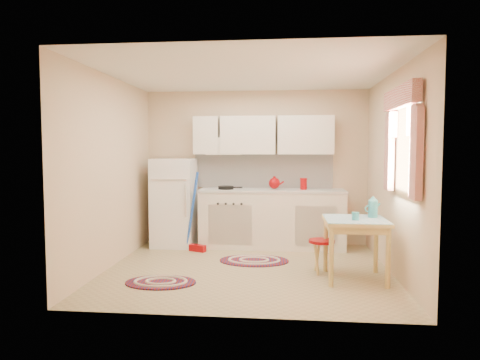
% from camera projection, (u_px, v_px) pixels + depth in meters
% --- Properties ---
extents(room_shell, '(3.64, 3.60, 2.52)m').
position_uv_depth(room_shell, '(261.00, 146.00, 5.63)').
color(room_shell, tan).
rests_on(room_shell, ground).
extents(fridge, '(0.65, 0.60, 1.40)m').
position_uv_depth(fridge, '(174.00, 202.00, 6.83)').
color(fridge, white).
rests_on(fridge, ground).
extents(broom, '(0.30, 0.22, 1.20)m').
position_uv_depth(broom, '(197.00, 212.00, 6.45)').
color(broom, blue).
rests_on(broom, ground).
extents(base_cabinets, '(2.25, 0.60, 0.88)m').
position_uv_depth(base_cabinets, '(272.00, 220.00, 6.75)').
color(base_cabinets, white).
rests_on(base_cabinets, ground).
extents(countertop, '(2.27, 0.62, 0.04)m').
position_uv_depth(countertop, '(272.00, 191.00, 6.72)').
color(countertop, beige).
rests_on(countertop, base_cabinets).
extents(frying_pan, '(0.25, 0.25, 0.05)m').
position_uv_depth(frying_pan, '(226.00, 188.00, 6.74)').
color(frying_pan, black).
rests_on(frying_pan, countertop).
extents(red_kettle, '(0.20, 0.18, 0.20)m').
position_uv_depth(red_kettle, '(274.00, 183.00, 6.71)').
color(red_kettle, '#930508').
rests_on(red_kettle, countertop).
extents(red_canister, '(0.12, 0.12, 0.16)m').
position_uv_depth(red_canister, '(304.00, 185.00, 6.66)').
color(red_canister, '#930508').
rests_on(red_canister, countertop).
extents(table, '(0.72, 0.72, 0.72)m').
position_uv_depth(table, '(355.00, 249.00, 5.07)').
color(table, '#DDC26E').
rests_on(table, ground).
extents(stool, '(0.42, 0.42, 0.42)m').
position_uv_depth(stool, '(321.00, 256.00, 5.33)').
color(stool, '#930508').
rests_on(stool, ground).
extents(coffee_pot, '(0.17, 0.15, 0.28)m').
position_uv_depth(coffee_pot, '(373.00, 207.00, 5.13)').
color(coffee_pot, teal).
rests_on(coffee_pot, table).
extents(mug, '(0.10, 0.10, 0.10)m').
position_uv_depth(mug, '(355.00, 216.00, 4.94)').
color(mug, teal).
rests_on(mug, table).
extents(rug_center, '(0.98, 0.67, 0.02)m').
position_uv_depth(rug_center, '(254.00, 261.00, 5.92)').
color(rug_center, maroon).
rests_on(rug_center, ground).
extents(rug_left, '(0.85, 0.59, 0.02)m').
position_uv_depth(rug_left, '(161.00, 282.00, 4.94)').
color(rug_left, maroon).
rests_on(rug_left, ground).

